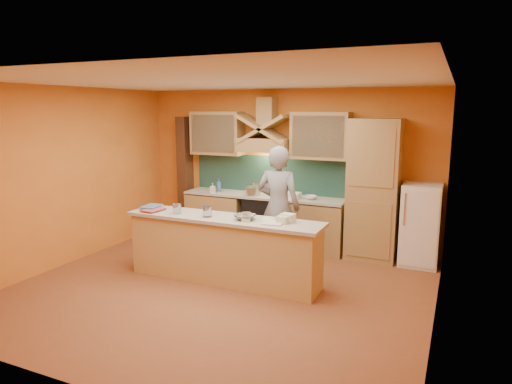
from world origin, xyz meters
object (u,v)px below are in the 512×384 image
at_px(stove, 263,220).
at_px(mixing_bowl, 245,217).
at_px(person, 278,207).
at_px(kitchen_scale, 246,218).
at_px(fridge, 420,225).

bearing_deg(stove, mixing_bowl, -73.94).
height_order(person, mixing_bowl, person).
height_order(stove, kitchen_scale, kitchen_scale).
distance_m(stove, kitchen_scale, 2.14).
relative_size(fridge, person, 0.68).
xyz_separation_m(fridge, mixing_bowl, (-2.15, -1.92, 0.33)).
relative_size(kitchen_scale, mixing_bowl, 0.42).
distance_m(person, mixing_bowl, 0.94).
relative_size(person, mixing_bowl, 6.54).
height_order(fridge, mixing_bowl, fridge).
xyz_separation_m(person, mixing_bowl, (-0.13, -0.93, 0.03)).
xyz_separation_m(fridge, person, (-2.02, -0.99, 0.30)).
relative_size(stove, kitchen_scale, 7.42).
xyz_separation_m(stove, kitchen_scale, (0.60, -1.98, 0.55)).
relative_size(stove, mixing_bowl, 3.09).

